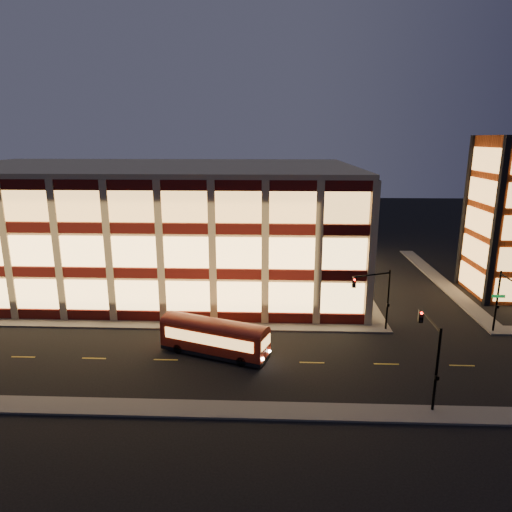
{
  "coord_description": "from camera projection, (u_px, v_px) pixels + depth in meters",
  "views": [
    {
      "loc": [
        12.84,
        -39.82,
        17.71
      ],
      "look_at": [
        10.87,
        8.0,
        5.28
      ],
      "focal_mm": 32.0,
      "sensor_mm": 36.0,
      "label": 1
    }
  ],
  "objects": [
    {
      "name": "traffic_signal_far",
      "position": [
        376.0,
        291.0,
        41.78
      ],
      "size": [
        3.79,
        1.87,
        6.0
      ],
      "color": "black",
      "rests_on": "ground"
    },
    {
      "name": "ground",
      "position": [
        139.0,
        329.0,
        43.47
      ],
      "size": [
        200.0,
        200.0,
        0.0
      ],
      "primitive_type": "plane",
      "color": "black",
      "rests_on": "ground"
    },
    {
      "name": "sidewalk_office_south",
      "position": [
        111.0,
        324.0,
        44.54
      ],
      "size": [
        54.0,
        2.0,
        0.15
      ],
      "primitive_type": "cube",
      "color": "#514F4C",
      "rests_on": "ground"
    },
    {
      "name": "sidewalk_near",
      "position": [
        83.0,
        406.0,
        30.88
      ],
      "size": [
        100.0,
        2.0,
        0.15
      ],
      "primitive_type": "cube",
      "color": "#514F4C",
      "rests_on": "ground"
    },
    {
      "name": "office_building",
      "position": [
        151.0,
        222.0,
        58.12
      ],
      "size": [
        50.45,
        30.45,
        14.5
      ],
      "color": "tan",
      "rests_on": "ground"
    },
    {
      "name": "traffic_signal_near",
      "position": [
        431.0,
        345.0,
        30.83
      ],
      "size": [
        0.32,
        4.45,
        6.0
      ],
      "color": "black",
      "rests_on": "ground"
    },
    {
      "name": "traffic_signal_right",
      "position": [
        506.0,
        296.0,
        40.51
      ],
      "size": [
        1.2,
        4.37,
        6.0
      ],
      "color": "black",
      "rests_on": "ground"
    },
    {
      "name": "sidewalk_tower_west",
      "position": [
        439.0,
        279.0,
        58.54
      ],
      "size": [
        2.0,
        30.0,
        0.15
      ],
      "primitive_type": "cube",
      "color": "#514F4C",
      "rests_on": "ground"
    },
    {
      "name": "trolley_bus",
      "position": [
        214.0,
        335.0,
        38.05
      ],
      "size": [
        9.43,
        5.36,
        3.12
      ],
      "rotation": [
        0.0,
        0.0,
        -0.36
      ],
      "color": "maroon",
      "rests_on": "ground"
    },
    {
      "name": "sidewalk_office_east",
      "position": [
        352.0,
        278.0,
        58.98
      ],
      "size": [
        2.0,
        30.0,
        0.15
      ],
      "primitive_type": "cube",
      "color": "#514F4C",
      "rests_on": "ground"
    }
  ]
}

